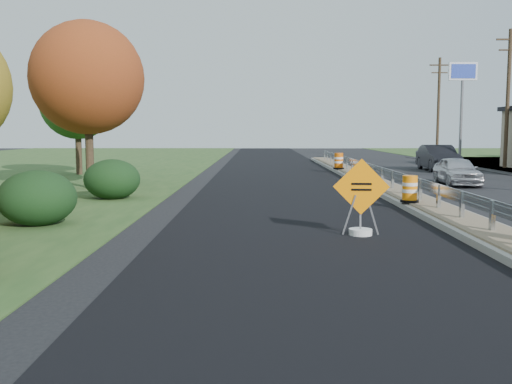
{
  "coord_description": "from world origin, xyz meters",
  "views": [
    {
      "loc": [
        -5.52,
        -15.29,
        2.55
      ],
      "look_at": [
        -5.57,
        -1.71,
        1.1
      ],
      "focal_mm": 40.0,
      "sensor_mm": 36.0,
      "label": 1
    }
  ],
  "objects_px": {
    "caution_sign": "(361,216)",
    "barrel_median_mid": "(410,190)",
    "car_silver": "(457,171)",
    "barrel_median_far": "(339,161)",
    "car_dark_mid": "(438,158)"
  },
  "relations": [
    {
      "from": "caution_sign",
      "to": "barrel_median_mid",
      "type": "bearing_deg",
      "value": 67.03
    },
    {
      "from": "car_silver",
      "to": "barrel_median_mid",
      "type": "bearing_deg",
      "value": -114.37
    },
    {
      "from": "barrel_median_mid",
      "to": "barrel_median_far",
      "type": "relative_size",
      "value": 0.89
    },
    {
      "from": "barrel_median_mid",
      "to": "car_silver",
      "type": "xyz_separation_m",
      "value": [
        4.5,
        8.48,
        0.03
      ]
    },
    {
      "from": "caution_sign",
      "to": "barrel_median_far",
      "type": "distance_m",
      "value": 21.39
    },
    {
      "from": "car_dark_mid",
      "to": "car_silver",
      "type": "bearing_deg",
      "value": -100.59
    },
    {
      "from": "caution_sign",
      "to": "car_silver",
      "type": "distance_m",
      "value": 14.94
    },
    {
      "from": "barrel_median_far",
      "to": "car_silver",
      "type": "bearing_deg",
      "value": -60.75
    },
    {
      "from": "caution_sign",
      "to": "barrel_median_far",
      "type": "height_order",
      "value": "caution_sign"
    },
    {
      "from": "car_dark_mid",
      "to": "barrel_median_far",
      "type": "bearing_deg",
      "value": -162.57
    },
    {
      "from": "barrel_median_mid",
      "to": "barrel_median_far",
      "type": "bearing_deg",
      "value": 90.0
    },
    {
      "from": "barrel_median_far",
      "to": "car_dark_mid",
      "type": "distance_m",
      "value": 6.96
    },
    {
      "from": "caution_sign",
      "to": "barrel_median_far",
      "type": "relative_size",
      "value": 1.92
    },
    {
      "from": "car_dark_mid",
      "to": "barrel_median_mid",
      "type": "bearing_deg",
      "value": -108.07
    },
    {
      "from": "barrel_median_far",
      "to": "car_dark_mid",
      "type": "xyz_separation_m",
      "value": [
        6.7,
        1.85,
        0.13
      ]
    }
  ]
}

